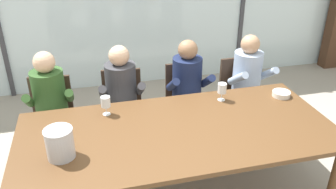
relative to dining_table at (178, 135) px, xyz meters
The scene contains 14 objects.
ground 1.22m from the dining_table, 90.00° to the left, with size 14.00×14.00×0.00m, color #9E9384.
dining_table is the anchor object (origin of this frame).
chair_near_curtain 1.48m from the dining_table, 137.58° to the left, with size 0.48×0.48×0.88m.
chair_left_of_center 1.07m from the dining_table, 109.18° to the left, with size 0.48×0.48×0.88m.
chair_center 1.08m from the dining_table, 69.76° to the left, with size 0.46×0.46×0.88m.
chair_right_of_center 1.46m from the dining_table, 44.32° to the left, with size 0.45×0.45×0.88m.
person_olive_shirt 1.37m from the dining_table, 140.92° to the left, with size 0.47×0.62×1.20m.
person_charcoal_jacket 0.94m from the dining_table, 112.55° to the left, with size 0.48×0.62×1.20m.
person_navy_polo 0.94m from the dining_table, 67.26° to the left, with size 0.46×0.61×1.20m.
person_pale_blue_shirt 1.39m from the dining_table, 38.69° to the left, with size 0.49×0.63×1.20m.
ice_bucket_primary 0.96m from the dining_table, behind, with size 0.21×0.21×0.24m.
tasting_bowl 1.19m from the dining_table, 16.06° to the left, with size 0.17×0.17×0.05m, color silver.
wine_glass_by_left_taster 0.70m from the dining_table, 36.31° to the left, with size 0.08×0.08×0.17m.
wine_glass_near_bucket 0.70m from the dining_table, 144.59° to the left, with size 0.08×0.08×0.17m.
Camera 1 is at (-0.68, -2.34, 2.33)m, focal length 37.18 mm.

